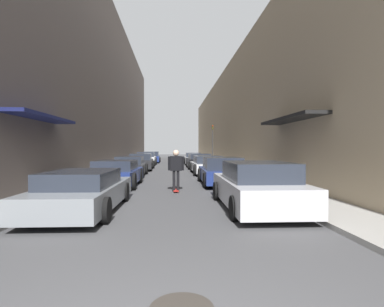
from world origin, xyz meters
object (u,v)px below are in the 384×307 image
at_px(parked_car_left_3, 141,162).
at_px(parked_car_right_4, 193,159).
at_px(parked_car_right_2, 207,165).
at_px(parked_car_left_0, 84,191).
at_px(parked_car_right_1, 222,171).
at_px(parked_car_left_1, 116,174).
at_px(traffic_light, 213,140).
at_px(parked_car_left_4, 146,159).
at_px(parked_car_left_2, 130,167).
at_px(parked_car_right_0, 257,186).
at_px(parked_car_left_5, 152,157).
at_px(skateboarder, 176,166).
at_px(parked_car_right_3, 199,161).

height_order(parked_car_left_3, parked_car_right_4, parked_car_left_3).
xyz_separation_m(parked_car_left_3, parked_car_right_2, (4.82, -4.28, -0.03)).
relative_size(parked_car_left_0, parked_car_right_1, 1.09).
relative_size(parked_car_left_1, traffic_light, 1.06).
xyz_separation_m(parked_car_left_4, parked_car_right_4, (4.83, 1.27, -0.04)).
relative_size(parked_car_left_4, parked_car_right_4, 1.06).
height_order(parked_car_left_2, parked_car_right_0, parked_car_right_0).
xyz_separation_m(parked_car_left_0, parked_car_left_5, (-0.05, 27.97, 0.08)).
relative_size(parked_car_left_0, parked_car_left_1, 1.14).
bearing_deg(parked_car_left_2, skateboarder, -68.09).
bearing_deg(parked_car_left_0, parked_car_left_4, 90.46).
bearing_deg(parked_car_left_2, parked_car_left_5, 89.70).
relative_size(parked_car_left_0, traffic_light, 1.21).
height_order(parked_car_left_1, parked_car_left_4, parked_car_left_4).
bearing_deg(traffic_light, parked_car_right_3, -116.79).
distance_m(parked_car_right_0, traffic_light, 20.63).
xyz_separation_m(parked_car_left_0, parked_car_right_2, (4.76, 11.62, 0.05)).
relative_size(parked_car_left_0, parked_car_right_3, 0.97).
relative_size(parked_car_left_1, parked_car_left_5, 0.89).
bearing_deg(parked_car_left_5, parked_car_left_3, -90.01).
bearing_deg(parked_car_left_2, traffic_light, 57.70).
bearing_deg(parked_car_left_4, parked_car_left_2, -89.83).
relative_size(parked_car_left_3, parked_car_right_1, 1.12).
bearing_deg(parked_car_right_0, parked_car_right_3, 90.28).
bearing_deg(parked_car_right_4, parked_car_left_5, 135.23).
xyz_separation_m(parked_car_left_0, parked_car_left_2, (-0.14, 10.26, 0.05)).
xyz_separation_m(parked_car_right_2, skateboarder, (-2.20, -8.09, 0.42)).
bearing_deg(parked_car_left_5, parked_car_right_1, -77.77).
relative_size(parked_car_right_2, traffic_light, 1.22).
relative_size(parked_car_left_5, parked_car_right_3, 0.96).
bearing_deg(parked_car_right_3, parked_car_left_3, -163.33).
bearing_deg(skateboarder, parked_car_left_5, 96.11).
height_order(parked_car_left_1, parked_car_left_2, parked_car_left_2).
distance_m(parked_car_left_4, skateboarder, 18.72).
relative_size(parked_car_left_0, parked_car_left_5, 1.02).
bearing_deg(parked_car_left_1, traffic_light, 67.09).
distance_m(parked_car_right_1, skateboarder, 3.17).
bearing_deg(parked_car_left_4, parked_car_right_0, -77.20).
relative_size(parked_car_left_3, traffic_light, 1.24).
xyz_separation_m(parked_car_left_5, parked_car_right_4, (4.70, -4.67, -0.02)).
height_order(parked_car_right_4, skateboarder, skateboarder).
bearing_deg(skateboarder, parked_car_right_0, -57.08).
height_order(parked_car_left_3, parked_car_left_4, parked_car_left_4).
relative_size(parked_car_left_4, skateboarder, 2.64).
bearing_deg(parked_car_right_4, parked_car_left_4, -165.32).
distance_m(parked_car_right_2, parked_car_right_4, 11.69).
relative_size(parked_car_left_2, traffic_light, 1.16).
xyz_separation_m(parked_car_left_1, parked_car_left_5, (0.03, 22.66, 0.05)).
height_order(parked_car_left_2, parked_car_left_4, parked_car_left_4).
bearing_deg(parked_car_right_2, parked_car_right_1, -89.99).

